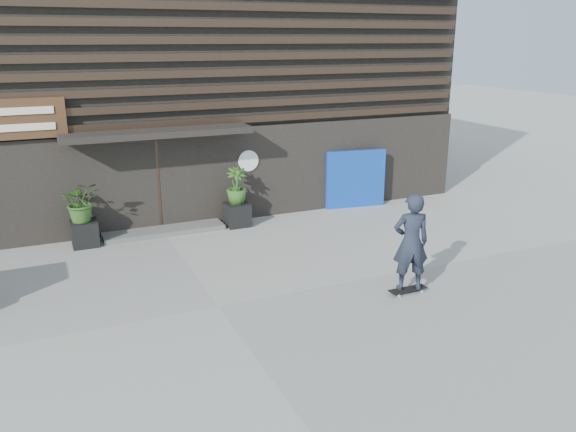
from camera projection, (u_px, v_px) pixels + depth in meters
name	position (u px, v px, depth m)	size (l,w,h in m)	color
ground	(218.00, 306.00, 10.63)	(80.00, 80.00, 0.00)	gray
entrance_step	(164.00, 230.00, 14.64)	(3.00, 0.80, 0.12)	#51514E
planter_pot_left	(85.00, 234.00, 13.66)	(0.60, 0.60, 0.60)	black
bamboo_left	(81.00, 202.00, 13.43)	(0.86, 0.75, 0.96)	#2D591E
planter_pot_right	(237.00, 215.00, 15.12)	(0.60, 0.60, 0.60)	black
bamboo_right	(237.00, 186.00, 14.89)	(0.54, 0.54, 0.96)	#2D591E
blue_tarp	(356.00, 179.00, 16.66)	(1.77, 0.12, 1.66)	#0C349E
building	(119.00, 62.00, 18.17)	(18.00, 11.00, 8.00)	black
skateboarder	(411.00, 243.00, 10.87)	(0.79, 0.64, 1.99)	black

